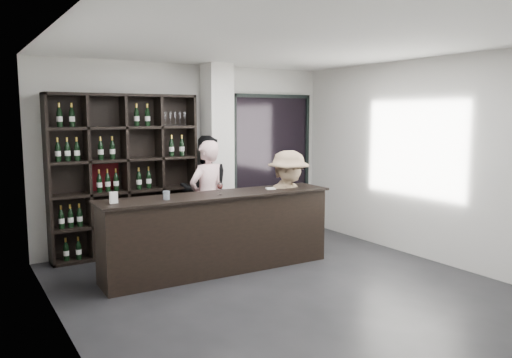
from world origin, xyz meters
TOP-DOWN VIEW (x-y plane):
  - floor at (0.00, 0.00)m, footprint 5.00×5.50m
  - wine_shelf at (-1.15, 2.57)m, footprint 2.20×0.35m
  - structural_column at (0.35, 2.47)m, footprint 0.40×0.40m
  - glass_panel at (1.55, 2.69)m, footprint 1.60×0.08m
  - tasting_counter at (-0.35, 1.10)m, footprint 3.20×0.67m
  - taster_pink at (-0.15, 1.85)m, footprint 0.72×0.57m
  - taster_black at (0.09, 2.40)m, footprint 0.95×0.80m
  - customer at (0.75, 1.05)m, footprint 1.05×0.63m
  - wine_glass at (-0.38, 1.00)m, footprint 0.09×0.09m
  - spit_cup at (-1.11, 1.04)m, footprint 0.09×0.09m
  - napkin_stack at (0.47, 1.08)m, footprint 0.15×0.15m
  - card_stand at (-1.73, 1.13)m, footprint 0.09×0.05m

SIDE VIEW (x-z plane):
  - floor at x=0.00m, z-range -0.01..0.00m
  - tasting_counter at x=-0.35m, z-range 0.00..1.06m
  - customer at x=0.75m, z-range 0.00..1.59m
  - taster_pink at x=-0.15m, z-range 0.00..1.72m
  - taster_black at x=0.09m, z-range 0.00..1.77m
  - napkin_stack at x=0.47m, z-range 1.05..1.07m
  - spit_cup at x=-1.11m, z-range 1.05..1.16m
  - card_stand at x=-1.73m, z-range 1.05..1.19m
  - wine_glass at x=-0.38m, z-range 1.05..1.24m
  - wine_shelf at x=-1.15m, z-range 0.00..2.40m
  - glass_panel at x=1.55m, z-range 0.35..2.45m
  - structural_column at x=0.35m, z-range 0.00..2.90m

